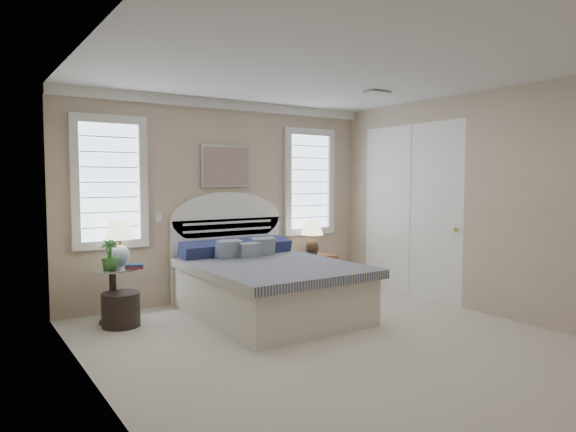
{
  "coord_description": "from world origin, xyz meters",
  "views": [
    {
      "loc": [
        -3.16,
        -3.84,
        1.62
      ],
      "look_at": [
        0.04,
        1.0,
        1.22
      ],
      "focal_mm": 32.0,
      "sensor_mm": 36.0,
      "label": 1
    }
  ],
  "objects_px": {
    "side_table_left": "(113,289)",
    "lamp_left": "(120,237)",
    "floor_pot": "(121,310)",
    "lamp_right": "(312,234)",
    "bed": "(264,282)",
    "nightstand_right": "(316,265)"
  },
  "relations": [
    {
      "from": "floor_pot",
      "to": "lamp_left",
      "type": "relative_size",
      "value": 0.75
    },
    {
      "from": "floor_pot",
      "to": "side_table_left",
      "type": "bearing_deg",
      "value": 99.21
    },
    {
      "from": "lamp_left",
      "to": "lamp_right",
      "type": "distance_m",
      "value": 2.76
    },
    {
      "from": "bed",
      "to": "lamp_left",
      "type": "xyz_separation_m",
      "value": [
        -1.54,
        0.66,
        0.58
      ]
    },
    {
      "from": "bed",
      "to": "nightstand_right",
      "type": "distance_m",
      "value": 1.47
    },
    {
      "from": "nightstand_right",
      "to": "lamp_right",
      "type": "distance_m",
      "value": 0.47
    },
    {
      "from": "bed",
      "to": "nightstand_right",
      "type": "relative_size",
      "value": 4.29
    },
    {
      "from": "bed",
      "to": "side_table_left",
      "type": "bearing_deg",
      "value": 160.26
    },
    {
      "from": "bed",
      "to": "side_table_left",
      "type": "xyz_separation_m",
      "value": [
        -1.65,
        0.59,
        0.0
      ]
    },
    {
      "from": "side_table_left",
      "to": "lamp_left",
      "type": "xyz_separation_m",
      "value": [
        0.11,
        0.07,
        0.58
      ]
    },
    {
      "from": "side_table_left",
      "to": "lamp_left",
      "type": "relative_size",
      "value": 1.14
    },
    {
      "from": "side_table_left",
      "to": "lamp_left",
      "type": "distance_m",
      "value": 0.59
    },
    {
      "from": "side_table_left",
      "to": "nightstand_right",
      "type": "relative_size",
      "value": 1.19
    },
    {
      "from": "bed",
      "to": "lamp_left",
      "type": "height_order",
      "value": "bed"
    },
    {
      "from": "bed",
      "to": "side_table_left",
      "type": "distance_m",
      "value": 1.75
    },
    {
      "from": "bed",
      "to": "floor_pot",
      "type": "height_order",
      "value": "bed"
    },
    {
      "from": "lamp_right",
      "to": "side_table_left",
      "type": "bearing_deg",
      "value": -178.25
    },
    {
      "from": "side_table_left",
      "to": "lamp_left",
      "type": "height_order",
      "value": "lamp_left"
    },
    {
      "from": "side_table_left",
      "to": "floor_pot",
      "type": "relative_size",
      "value": 1.51
    },
    {
      "from": "floor_pot",
      "to": "lamp_right",
      "type": "distance_m",
      "value": 2.92
    },
    {
      "from": "nightstand_right",
      "to": "lamp_left",
      "type": "xyz_separation_m",
      "value": [
        -2.84,
        -0.03,
        0.58
      ]
    },
    {
      "from": "lamp_left",
      "to": "lamp_right",
      "type": "relative_size",
      "value": 1.05
    }
  ]
}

